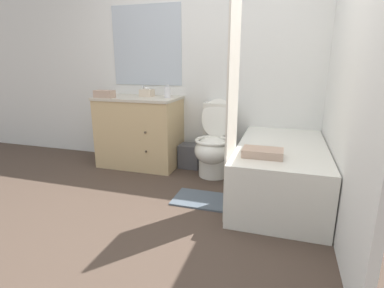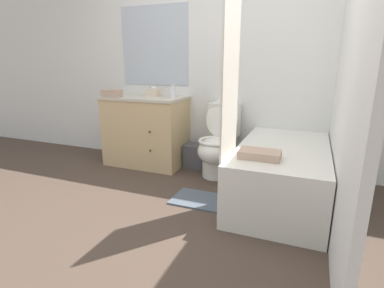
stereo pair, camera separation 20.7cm
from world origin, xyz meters
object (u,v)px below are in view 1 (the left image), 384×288
at_px(wastebasket, 190,156).
at_px(toilet, 214,145).
at_px(tissue_box, 147,93).
at_px(hand_towel_folded, 105,94).
at_px(sink_faucet, 146,92).
at_px(bath_mat, 202,200).
at_px(bath_towel_folded, 263,153).
at_px(vanity_cabinet, 140,131).
at_px(bathtub, 280,171).
at_px(soap_dispenser, 167,92).

bearing_deg(wastebasket, toilet, -24.96).
xyz_separation_m(tissue_box, hand_towel_folded, (-0.41, -0.27, -0.00)).
relative_size(sink_faucet, bath_mat, 0.27).
distance_m(wastebasket, bath_towel_folded, 1.37).
bearing_deg(toilet, bath_mat, -85.70).
height_order(vanity_cabinet, wastebasket, vanity_cabinet).
bearing_deg(bathtub, bath_towel_folded, -109.14).
relative_size(soap_dispenser, bath_mat, 0.30).
relative_size(toilet, bathtub, 0.58).
bearing_deg(bath_mat, sink_faucet, 136.23).
xyz_separation_m(hand_towel_folded, bath_towel_folded, (1.85, -0.66, -0.34)).
height_order(wastebasket, bath_mat, wastebasket).
relative_size(tissue_box, bath_towel_folded, 0.46).
relative_size(soap_dispenser, hand_towel_folded, 0.69).
distance_m(tissue_box, soap_dispenser, 0.30).
bearing_deg(hand_towel_folded, soap_dispenser, 15.94).
bearing_deg(bath_towel_folded, wastebasket, 133.80).
bearing_deg(bath_towel_folded, vanity_cabinet, 150.56).
bearing_deg(bath_mat, bath_towel_folded, -11.81).
relative_size(sink_faucet, soap_dispenser, 0.93).
bearing_deg(soap_dispenser, hand_towel_folded, -164.06).
xyz_separation_m(bathtub, wastebasket, (-1.05, 0.53, -0.12)).
height_order(vanity_cabinet, bath_mat, vanity_cabinet).
height_order(vanity_cabinet, sink_faucet, sink_faucet).
height_order(sink_faucet, toilet, sink_faucet).
bearing_deg(vanity_cabinet, soap_dispenser, 0.97).
xyz_separation_m(hand_towel_folded, bath_mat, (1.32, -0.55, -0.87)).
relative_size(hand_towel_folded, bath_towel_folded, 0.71).
relative_size(bathtub, bath_towel_folded, 4.57).
xyz_separation_m(soap_dispenser, bath_towel_folded, (1.15, -0.86, -0.36)).
height_order(tissue_box, hand_towel_folded, tissue_box).
relative_size(hand_towel_folded, bath_mat, 0.43).
distance_m(toilet, bath_mat, 0.76).
bearing_deg(soap_dispenser, wastebasket, 19.01).
bearing_deg(vanity_cabinet, hand_towel_folded, -149.69).
bearing_deg(sink_faucet, toilet, -15.93).
bearing_deg(hand_towel_folded, bath_towel_folded, -19.79).
distance_m(vanity_cabinet, toilet, 0.95).
bearing_deg(bath_mat, wastebasket, 114.61).
bearing_deg(wastebasket, bath_towel_folded, -46.20).
bearing_deg(bath_towel_folded, toilet, 126.02).
relative_size(sink_faucet, tissue_box, 0.97).
relative_size(vanity_cabinet, wastebasket, 3.42).
bearing_deg(bath_towel_folded, tissue_box, 147.12).
distance_m(vanity_cabinet, bath_mat, 1.31).
xyz_separation_m(vanity_cabinet, bathtub, (1.66, -0.44, -0.17)).
bearing_deg(bath_mat, bathtub, 24.37).
bearing_deg(bathtub, hand_towel_folded, 172.78).
bearing_deg(tissue_box, bathtub, -18.15).
bearing_deg(sink_faucet, bath_mat, -43.77).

